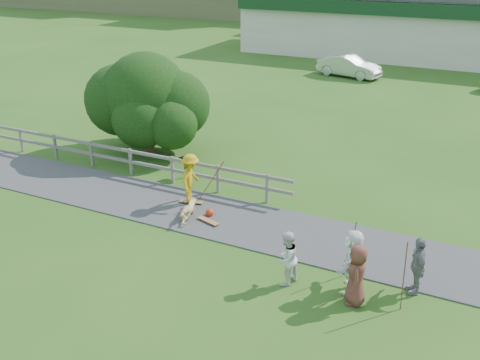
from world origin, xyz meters
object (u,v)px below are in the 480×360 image
Objects in this scene: skater_fallen at (189,210)px; car_silver at (349,66)px; spectator_d at (352,261)px; bbq at (185,168)px; skater_rider at (191,181)px; tree at (147,114)px; spectator_b at (417,266)px; spectator_c at (357,275)px; spectator_a at (286,258)px.

skater_fallen is 23.52m from car_silver.
bbq is at bearing -124.14° from spectator_d.
tree is at bearing 37.07° from skater_rider.
spectator_b is at bearing 108.14° from spectator_d.
skater_rider and spectator_d have the same top height.
spectator_b is at bearing -6.98° from bbq.
spectator_c is (6.78, -3.15, -0.06)m from skater_rider.
bbq is (-0.98, -20.63, -0.31)m from car_silver.
spectator_a is 1.93m from spectator_c.
spectator_a is 0.88× the size of spectator_d.
spectator_b is 0.98× the size of spectator_c.
tree is at bearing -110.23° from spectator_a.
spectator_c is (-1.32, -1.16, 0.01)m from spectator_b.
spectator_a is at bearing -155.63° from car_silver.
spectator_c reaches higher than car_silver.
spectator_c is 1.94× the size of bbq.
tree is (-4.56, 3.96, 0.81)m from skater_rider.
spectator_d is at bearing -14.48° from bbq.
spectator_d reaches higher than bbq.
tree reaches higher than bbq.
skater_rider is at bearing -126.96° from spectator_c.
spectator_d is (-1.58, -0.64, 0.08)m from spectator_b.
spectator_a is 0.35× the size of car_silver.
skater_rider is at bearing -125.30° from spectator_b.
spectator_b is 10.33m from bbq.
car_silver is 20.65m from bbq.
spectator_d is at bearing -165.49° from spectator_c.
skater_rider reaches higher than car_silver.
skater_fallen is 0.26× the size of tree.
bbq reaches higher than skater_fallen.
tree is (-12.65, 5.96, 0.89)m from spectator_b.
skater_fallen is at bearing -41.24° from bbq.
spectator_b is at bearing -23.45° from skater_fallen.
car_silver is (-8.55, 24.58, -0.08)m from spectator_b.
skater_rider is 2.09× the size of bbq.
bbq is at bearing -32.64° from tree.
spectator_d is at bearing -30.79° from tree.
spectator_b reaches higher than spectator_a.
skater_rider reaches higher than spectator_c.
skater_rider is 1.14× the size of spectator_a.
car_silver is at bearing -151.59° from spectator_a.
bbq is at bearing -134.01° from spectator_b.
spectator_a reaches higher than skater_fallen.
car_silver is at bearing -10.77° from skater_rider.
spectator_c is 26.74m from car_silver.
spectator_c is 9.68m from bbq.
skater_rider is 8.34m from spectator_b.
spectator_a is at bearing -92.29° from spectator_b.
skater_fallen is at bearing -165.09° from car_silver.
spectator_a is 26.25m from car_silver.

